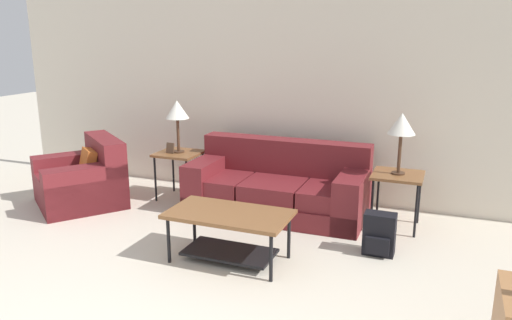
{
  "coord_description": "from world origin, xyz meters",
  "views": [
    {
      "loc": [
        1.76,
        -1.5,
        2.04
      ],
      "look_at": [
        -0.02,
        3.0,
        0.8
      ],
      "focal_mm": 35.0,
      "sensor_mm": 36.0,
      "label": 1
    }
  ],
  "objects_px": {
    "table_lamp_left": "(177,111)",
    "table_lamp_right": "(402,125)",
    "side_table_right": "(398,180)",
    "couch": "(278,188)",
    "armchair": "(83,181)",
    "side_table_left": "(179,157)",
    "coffee_table": "(229,225)",
    "backpack": "(379,235)"
  },
  "relations": [
    {
      "from": "armchair",
      "to": "coffee_table",
      "type": "xyz_separation_m",
      "value": [
        2.31,
        -0.78,
        0.06
      ]
    },
    {
      "from": "armchair",
      "to": "side_table_left",
      "type": "relative_size",
      "value": 2.27
    },
    {
      "from": "side_table_left",
      "to": "table_lamp_left",
      "type": "xyz_separation_m",
      "value": [
        0.0,
        0.0,
        0.58
      ]
    },
    {
      "from": "table_lamp_left",
      "to": "backpack",
      "type": "distance_m",
      "value": 2.84
    },
    {
      "from": "couch",
      "to": "armchair",
      "type": "relative_size",
      "value": 1.5
    },
    {
      "from": "armchair",
      "to": "side_table_right",
      "type": "relative_size",
      "value": 2.27
    },
    {
      "from": "coffee_table",
      "to": "side_table_right",
      "type": "xyz_separation_m",
      "value": [
        1.32,
        1.39,
        0.19
      ]
    },
    {
      "from": "side_table_right",
      "to": "table_lamp_left",
      "type": "height_order",
      "value": "table_lamp_left"
    },
    {
      "from": "armchair",
      "to": "side_table_left",
      "type": "distance_m",
      "value": 1.19
    },
    {
      "from": "couch",
      "to": "coffee_table",
      "type": "height_order",
      "value": "couch"
    },
    {
      "from": "armchair",
      "to": "backpack",
      "type": "height_order",
      "value": "armchair"
    },
    {
      "from": "table_lamp_left",
      "to": "table_lamp_right",
      "type": "xyz_separation_m",
      "value": [
        2.64,
        0.0,
        0.0
      ]
    },
    {
      "from": "armchair",
      "to": "table_lamp_left",
      "type": "xyz_separation_m",
      "value": [
        0.99,
        0.61,
        0.83
      ]
    },
    {
      "from": "couch",
      "to": "armchair",
      "type": "xyz_separation_m",
      "value": [
        -2.31,
        -0.57,
        -0.01
      ]
    },
    {
      "from": "coffee_table",
      "to": "armchair",
      "type": "bearing_deg",
      "value": 161.36
    },
    {
      "from": "side_table_left",
      "to": "table_lamp_left",
      "type": "relative_size",
      "value": 0.92
    },
    {
      "from": "armchair",
      "to": "side_table_left",
      "type": "height_order",
      "value": "armchair"
    },
    {
      "from": "side_table_right",
      "to": "table_lamp_right",
      "type": "relative_size",
      "value": 0.92
    },
    {
      "from": "side_table_left",
      "to": "coffee_table",
      "type": "bearing_deg",
      "value": -46.52
    },
    {
      "from": "couch",
      "to": "table_lamp_left",
      "type": "relative_size",
      "value": 3.13
    },
    {
      "from": "table_lamp_left",
      "to": "table_lamp_right",
      "type": "distance_m",
      "value": 2.64
    },
    {
      "from": "side_table_left",
      "to": "table_lamp_left",
      "type": "distance_m",
      "value": 0.58
    },
    {
      "from": "armchair",
      "to": "table_lamp_left",
      "type": "relative_size",
      "value": 2.09
    },
    {
      "from": "side_table_right",
      "to": "coffee_table",
      "type": "bearing_deg",
      "value": -133.48
    },
    {
      "from": "backpack",
      "to": "coffee_table",
      "type": "bearing_deg",
      "value": -153.09
    },
    {
      "from": "side_table_left",
      "to": "side_table_right",
      "type": "distance_m",
      "value": 2.64
    },
    {
      "from": "coffee_table",
      "to": "backpack",
      "type": "height_order",
      "value": "coffee_table"
    },
    {
      "from": "couch",
      "to": "coffee_table",
      "type": "distance_m",
      "value": 1.35
    },
    {
      "from": "table_lamp_left",
      "to": "couch",
      "type": "bearing_deg",
      "value": -1.76
    },
    {
      "from": "side_table_left",
      "to": "couch",
      "type": "bearing_deg",
      "value": -1.76
    },
    {
      "from": "couch",
      "to": "table_lamp_right",
      "type": "bearing_deg",
      "value": 1.76
    },
    {
      "from": "armchair",
      "to": "side_table_right",
      "type": "height_order",
      "value": "armchair"
    },
    {
      "from": "side_table_right",
      "to": "table_lamp_left",
      "type": "relative_size",
      "value": 0.92
    },
    {
      "from": "table_lamp_left",
      "to": "backpack",
      "type": "height_order",
      "value": "table_lamp_left"
    },
    {
      "from": "side_table_left",
      "to": "armchair",
      "type": "bearing_deg",
      "value": -148.1
    },
    {
      "from": "table_lamp_right",
      "to": "armchair",
      "type": "bearing_deg",
      "value": -170.39
    },
    {
      "from": "side_table_right",
      "to": "side_table_left",
      "type": "bearing_deg",
      "value": 180.0
    },
    {
      "from": "armchair",
      "to": "table_lamp_right",
      "type": "distance_m",
      "value": 3.77
    },
    {
      "from": "armchair",
      "to": "table_lamp_right",
      "type": "relative_size",
      "value": 2.09
    },
    {
      "from": "couch",
      "to": "table_lamp_left",
      "type": "bearing_deg",
      "value": 178.24
    },
    {
      "from": "table_lamp_left",
      "to": "side_table_right",
      "type": "bearing_deg",
      "value": -0.0
    },
    {
      "from": "side_table_left",
      "to": "backpack",
      "type": "bearing_deg",
      "value": -16.31
    }
  ]
}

